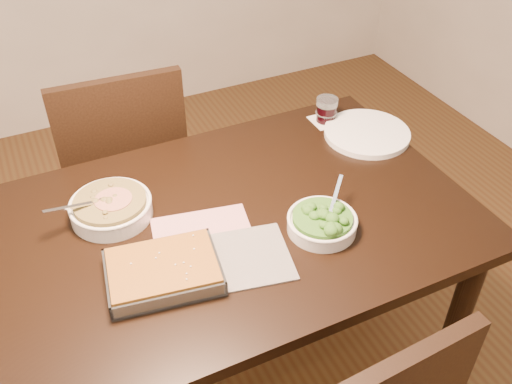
{
  "coord_description": "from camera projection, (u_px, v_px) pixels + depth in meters",
  "views": [
    {
      "loc": [
        -0.45,
        -1.13,
        1.83
      ],
      "look_at": [
        0.1,
        0.02,
        0.8
      ],
      "focal_mm": 40.0,
      "sensor_mm": 36.0,
      "label": 1
    }
  ],
  "objects": [
    {
      "name": "ground",
      "position": [
        235.0,
        371.0,
        2.1
      ],
      "size": [
        4.0,
        4.0,
        0.0
      ],
      "primitive_type": "plane",
      "color": "#472A14",
      "rests_on": "ground"
    },
    {
      "name": "table",
      "position": [
        229.0,
        242.0,
        1.69
      ],
      "size": [
        1.4,
        0.9,
        0.75
      ],
      "color": "black",
      "rests_on": "ground"
    },
    {
      "name": "magazine_a",
      "position": [
        203.0,
        234.0,
        1.57
      ],
      "size": [
        0.3,
        0.25,
        0.01
      ],
      "primitive_type": "cube",
      "rotation": [
        0.0,
        0.0,
        -0.19
      ],
      "color": "#A72F4D",
      "rests_on": "table"
    },
    {
      "name": "magazine_b",
      "position": [
        232.0,
        260.0,
        1.5
      ],
      "size": [
        0.34,
        0.27,
        0.01
      ],
      "primitive_type": "cube",
      "rotation": [
        0.0,
        0.0,
        -0.2
      ],
      "color": "#292830",
      "rests_on": "table"
    },
    {
      "name": "coaster",
      "position": [
        326.0,
        121.0,
        2.04
      ],
      "size": [
        0.1,
        0.1,
        0.0
      ],
      "primitive_type": "cube",
      "color": "white",
      "rests_on": "table"
    },
    {
      "name": "stew_bowl",
      "position": [
        111.0,
        207.0,
        1.62
      ],
      "size": [
        0.26,
        0.23,
        0.09
      ],
      "color": "white",
      "rests_on": "table"
    },
    {
      "name": "broccoli_bowl",
      "position": [
        322.0,
        222.0,
        1.57
      ],
      "size": [
        0.2,
        0.2,
        0.08
      ],
      "color": "white",
      "rests_on": "table"
    },
    {
      "name": "baking_dish",
      "position": [
        163.0,
        271.0,
        1.43
      ],
      "size": [
        0.31,
        0.25,
        0.05
      ],
      "rotation": [
        0.0,
        0.0,
        -0.15
      ],
      "color": "silver",
      "rests_on": "table"
    },
    {
      "name": "wine_tumbler",
      "position": [
        327.0,
        109.0,
        2.01
      ],
      "size": [
        0.08,
        0.08,
        0.09
      ],
      "color": "black",
      "rests_on": "coaster"
    },
    {
      "name": "dinner_plate",
      "position": [
        367.0,
        133.0,
        1.96
      ],
      "size": [
        0.29,
        0.29,
        0.02
      ],
      "primitive_type": "cylinder",
      "color": "white",
      "rests_on": "table"
    },
    {
      "name": "chair_far",
      "position": [
        124.0,
        164.0,
        2.19
      ],
      "size": [
        0.48,
        0.48,
        0.96
      ],
      "rotation": [
        0.0,
        0.0,
        3.08
      ],
      "color": "black",
      "rests_on": "ground"
    }
  ]
}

